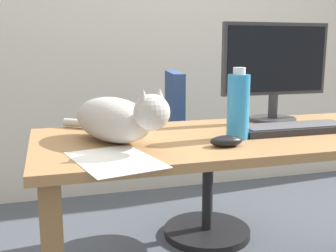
% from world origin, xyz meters
% --- Properties ---
extents(back_wall, '(6.00, 0.04, 2.60)m').
position_xyz_m(back_wall, '(0.00, 1.52, 1.30)').
color(back_wall, beige).
rests_on(back_wall, ground_plane).
extents(desk, '(1.57, 0.63, 0.73)m').
position_xyz_m(desk, '(0.00, 0.00, 0.62)').
color(desk, '#9E7247').
rests_on(desk, ground_plane).
extents(office_chair, '(0.48, 0.48, 0.92)m').
position_xyz_m(office_chair, '(0.06, 0.68, 0.39)').
color(office_chair, black).
rests_on(office_chair, ground_plane).
extents(monitor, '(0.48, 0.20, 0.42)m').
position_xyz_m(monitor, '(0.21, 0.21, 0.96)').
color(monitor, '#333338').
rests_on(monitor, desk).
extents(keyboard, '(0.44, 0.15, 0.03)m').
position_xyz_m(keyboard, '(0.17, -0.02, 0.74)').
color(keyboard, '#232328').
rests_on(keyboard, desk).
extents(cat, '(0.31, 0.57, 0.20)m').
position_xyz_m(cat, '(-0.50, -0.01, 0.81)').
color(cat, '#B2ADA8').
rests_on(cat, desk).
extents(computer_mouse, '(0.11, 0.06, 0.04)m').
position_xyz_m(computer_mouse, '(-0.17, -0.16, 0.75)').
color(computer_mouse, black).
rests_on(computer_mouse, desk).
extents(paper_sheet, '(0.27, 0.34, 0.00)m').
position_xyz_m(paper_sheet, '(-0.54, -0.23, 0.73)').
color(paper_sheet, white).
rests_on(paper_sheet, desk).
extents(water_bottle, '(0.08, 0.08, 0.25)m').
position_xyz_m(water_bottle, '(-0.09, -0.07, 0.84)').
color(water_bottle, '#2D8CD1').
rests_on(water_bottle, desk).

